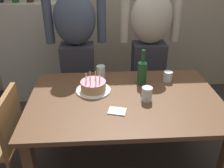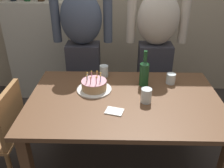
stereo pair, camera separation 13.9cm
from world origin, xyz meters
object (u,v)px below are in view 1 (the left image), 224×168
(wine_bottle, at_px, (142,71))
(dining_chair, at_px, (1,136))
(water_glass_near, at_px, (101,71))
(person_woman_cardigan, at_px, (149,47))
(napkin_stack, at_px, (117,111))
(birthday_cake, at_px, (93,87))
(person_man_bearded, at_px, (77,49))
(water_glass_far, at_px, (168,76))
(water_glass_side, at_px, (147,94))

(wine_bottle, xyz_separation_m, dining_chair, (-1.12, -0.36, -0.34))
(water_glass_near, relative_size, dining_chair, 0.12)
(wine_bottle, xyz_separation_m, person_woman_cardigan, (0.17, 0.54, 0.01))
(wine_bottle, height_order, napkin_stack, wine_bottle)
(wine_bottle, relative_size, napkin_stack, 2.46)
(birthday_cake, relative_size, person_man_bearded, 0.17)
(birthday_cake, relative_size, water_glass_far, 3.19)
(person_man_bearded, xyz_separation_m, dining_chair, (-0.54, -0.90, -0.36))
(wine_bottle, xyz_separation_m, napkin_stack, (-0.24, -0.41, -0.12))
(birthday_cake, distance_m, water_glass_side, 0.44)
(water_glass_near, bearing_deg, person_woman_cardigan, 36.33)
(water_glass_far, relative_size, water_glass_side, 0.80)
(napkin_stack, bearing_deg, person_woman_cardigan, 66.57)
(water_glass_far, xyz_separation_m, napkin_stack, (-0.48, -0.44, -0.04))
(water_glass_far, height_order, water_glass_side, water_glass_side)
(napkin_stack, xyz_separation_m, dining_chair, (-0.88, 0.05, -0.23))
(water_glass_side, relative_size, person_man_bearded, 0.07)
(birthday_cake, distance_m, person_man_bearded, 0.67)
(water_glass_near, height_order, person_woman_cardigan, person_woman_cardigan)
(birthday_cake, height_order, water_glass_far, birthday_cake)
(water_glass_far, xyz_separation_m, dining_chair, (-1.36, -0.40, -0.27))
(water_glass_far, xyz_separation_m, person_man_bearded, (-0.82, 0.50, 0.09))
(birthday_cake, xyz_separation_m, person_man_bearded, (-0.17, 0.64, 0.09))
(birthday_cake, distance_m, water_glass_near, 0.27)
(water_glass_side, bearing_deg, dining_chair, -175.48)
(birthday_cake, distance_m, person_woman_cardigan, 0.87)
(person_woman_cardigan, bearing_deg, water_glass_near, 36.33)
(wine_bottle, bearing_deg, birthday_cake, -166.43)
(water_glass_far, distance_m, person_woman_cardigan, 0.52)
(water_glass_side, relative_size, wine_bottle, 0.36)
(dining_chair, bearing_deg, water_glass_near, 123.91)
(water_glass_side, bearing_deg, water_glass_near, 128.23)
(birthday_cake, height_order, person_man_bearded, person_man_bearded)
(person_woman_cardigan, bearing_deg, wine_bottle, 72.85)
(birthday_cake, bearing_deg, person_man_bearded, 104.88)
(water_glass_near, distance_m, person_man_bearded, 0.45)
(wine_bottle, distance_m, napkin_stack, 0.49)
(birthday_cake, relative_size, water_glass_side, 2.54)
(water_glass_near, relative_size, napkin_stack, 0.83)
(person_man_bearded, relative_size, person_woman_cardigan, 1.00)
(wine_bottle, distance_m, dining_chair, 1.23)
(water_glass_far, height_order, dining_chair, dining_chair)
(water_glass_side, xyz_separation_m, napkin_stack, (-0.24, -0.14, -0.05))
(water_glass_near, bearing_deg, water_glass_far, -12.15)
(water_glass_near, distance_m, napkin_stack, 0.58)
(water_glass_near, xyz_separation_m, water_glass_side, (0.34, -0.43, 0.00))
(birthday_cake, bearing_deg, napkin_stack, -60.94)
(water_glass_near, bearing_deg, napkin_stack, -79.70)
(napkin_stack, bearing_deg, person_man_bearded, 109.79)
(napkin_stack, bearing_deg, water_glass_side, 29.93)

